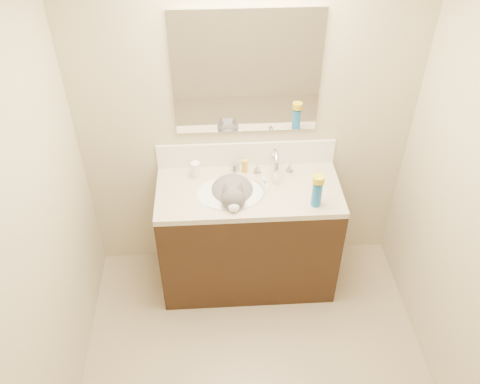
{
  "coord_description": "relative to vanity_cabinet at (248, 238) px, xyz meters",
  "views": [
    {
      "loc": [
        -0.21,
        -1.54,
        2.95
      ],
      "look_at": [
        -0.06,
        0.92,
        0.88
      ],
      "focal_mm": 38.0,
      "sensor_mm": 36.0,
      "label": 1
    }
  ],
  "objects": [
    {
      "name": "backsplash",
      "position": [
        0.0,
        0.26,
        0.54
      ],
      "size": [
        1.2,
        0.02,
        0.18
      ],
      "primitive_type": "cube",
      "color": "white",
      "rests_on": "counter_slab"
    },
    {
      "name": "pill_label",
      "position": [
        -0.34,
        0.16,
        0.49
      ],
      "size": [
        0.07,
        0.07,
        0.04
      ],
      "primitive_type": "cylinder",
      "rotation": [
        0.0,
        0.0,
        -0.27
      ],
      "color": "orange",
      "rests_on": "pill_bottle"
    },
    {
      "name": "toothbrush",
      "position": [
        0.11,
        0.06,
        0.45
      ],
      "size": [
        0.04,
        0.13,
        0.01
      ],
      "primitive_type": "cube",
      "rotation": [
        0.0,
        0.0,
        0.24
      ],
      "color": "white",
      "rests_on": "counter_slab"
    },
    {
      "name": "spray_can",
      "position": [
        0.4,
        -0.18,
        0.54
      ],
      "size": [
        0.08,
        0.08,
        0.17
      ],
      "primitive_type": "cylinder",
      "rotation": [
        0.0,
        0.0,
        -0.26
      ],
      "color": "#1864AE",
      "rests_on": "counter_slab"
    },
    {
      "name": "room_shell",
      "position": [
        0.0,
        -0.97,
        1.08
      ],
      "size": [
        2.24,
        2.54,
        2.52
      ],
      "color": "#C0B18E",
      "rests_on": "ground"
    },
    {
      "name": "basin",
      "position": [
        -0.12,
        -0.03,
        0.38
      ],
      "size": [
        0.45,
        0.36,
        0.14
      ],
      "primitive_type": "ellipsoid",
      "color": "white",
      "rests_on": "vanity_cabinet"
    },
    {
      "name": "silver_jar",
      "position": [
        -0.08,
        0.2,
        0.48
      ],
      "size": [
        0.07,
        0.07,
        0.06
      ],
      "primitive_type": "cylinder",
      "rotation": [
        0.0,
        0.0,
        -0.42
      ],
      "color": "#B7B7BC",
      "rests_on": "counter_slab"
    },
    {
      "name": "counter_slab",
      "position": [
        0.0,
        0.0,
        0.43
      ],
      "size": [
        1.2,
        0.55,
        0.04
      ],
      "primitive_type": "cube",
      "color": "#C0B197",
      "rests_on": "vanity_cabinet"
    },
    {
      "name": "faucet",
      "position": [
        0.18,
        0.14,
        0.54
      ],
      "size": [
        0.28,
        0.2,
        0.21
      ],
      "color": "silver",
      "rests_on": "counter_slab"
    },
    {
      "name": "pill_bottle",
      "position": [
        -0.34,
        0.16,
        0.5
      ],
      "size": [
        0.07,
        0.07,
        0.11
      ],
      "primitive_type": "cylinder",
      "rotation": [
        0.0,
        0.0,
        -0.27
      ],
      "color": "white",
      "rests_on": "counter_slab"
    },
    {
      "name": "mirror",
      "position": [
        0.0,
        0.26,
        1.13
      ],
      "size": [
        0.9,
        0.02,
        0.8
      ],
      "primitive_type": "cube",
      "color": "white",
      "rests_on": "room_shell"
    },
    {
      "name": "spray_cap",
      "position": [
        0.4,
        -0.18,
        0.65
      ],
      "size": [
        0.09,
        0.09,
        0.04
      ],
      "primitive_type": "cylinder",
      "rotation": [
        0.0,
        0.0,
        -0.26
      ],
      "color": "gold",
      "rests_on": "spray_can"
    },
    {
      "name": "cat",
      "position": [
        -0.11,
        -0.02,
        0.42
      ],
      "size": [
        0.34,
        0.42,
        0.33
      ],
      "rotation": [
        0.0,
        0.0,
        -0.0
      ],
      "color": "#565356",
      "rests_on": "basin"
    },
    {
      "name": "amber_bottle",
      "position": [
        -0.01,
        0.19,
        0.5
      ],
      "size": [
        0.04,
        0.04,
        0.09
      ],
      "primitive_type": "cylinder",
      "rotation": [
        0.0,
        0.0,
        -0.12
      ],
      "color": "gold",
      "rests_on": "counter_slab"
    },
    {
      "name": "vanity_cabinet",
      "position": [
        0.0,
        0.0,
        0.0
      ],
      "size": [
        1.2,
        0.55,
        0.82
      ],
      "primitive_type": "cube",
      "color": "black",
      "rests_on": "ground"
    },
    {
      "name": "toothbrush_head",
      "position": [
        0.11,
        0.06,
        0.46
      ],
      "size": [
        0.02,
        0.03,
        0.02
      ],
      "primitive_type": "cube",
      "rotation": [
        0.0,
        0.0,
        0.24
      ],
      "color": "#679CDB",
      "rests_on": "counter_slab"
    }
  ]
}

